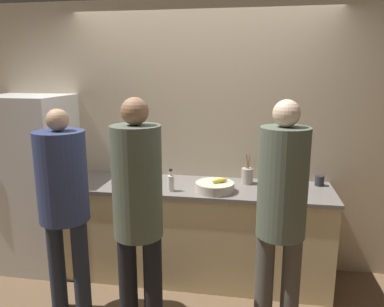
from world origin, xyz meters
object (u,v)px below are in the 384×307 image
person_right (281,208)px  bottle_clear (171,182)px  refrigerator (32,182)px  fruit_bowl (215,187)px  utensil_crock (247,176)px  person_left (63,194)px  cup_black (319,181)px  person_center (138,208)px  bottle_amber (142,180)px  bottle_dark (282,178)px

person_right → bottle_clear: size_ratio=8.86×
refrigerator → bottle_clear: refrigerator is taller
fruit_bowl → utensil_crock: utensil_crock is taller
bottle_clear → utensil_crock: bearing=27.1°
person_left → cup_black: size_ratio=17.63×
person_center → fruit_bowl: (0.42, 0.86, -0.10)m
person_left → refrigerator: bearing=135.9°
fruit_bowl → bottle_amber: (-0.68, 0.04, 0.01)m
person_center → person_right: size_ratio=1.01×
utensil_crock → bottle_dark: bearing=-17.4°
person_center → fruit_bowl: person_center is taller
person_left → person_right: (1.64, -0.10, 0.03)m
person_center → bottle_amber: 0.94m
person_center → cup_black: 1.81m
person_center → bottle_dark: person_center is taller
fruit_bowl → cup_black: fruit_bowl is taller
bottle_clear → person_left: bearing=-143.9°
bottle_dark → person_left: bearing=-155.5°
person_right → bottle_amber: size_ratio=12.20×
person_left → utensil_crock: bearing=32.1°
person_left → person_center: (0.69, -0.28, 0.04)m
refrigerator → cup_black: (2.78, 0.20, 0.10)m
bottle_amber → cup_black: bearing=10.5°
fruit_bowl → bottle_amber: 0.68m
utensil_crock → bottle_dark: 0.32m
person_left → bottle_clear: (0.73, 0.53, -0.03)m
bottle_amber → person_center: bearing=-74.1°
bottle_dark → cup_black: 0.38m
utensil_crock → bottle_clear: size_ratio=1.38×
person_center → bottle_amber: person_center is taller
person_left → bottle_dark: bearing=24.5°
refrigerator → person_center: bearing=-34.8°
cup_black → person_right: bearing=-111.7°
fruit_bowl → bottle_amber: bearing=176.9°
cup_black → utensil_crock: bearing=-175.6°
refrigerator → cup_black: size_ratio=18.06×
person_center → fruit_bowl: bearing=64.1°
bottle_dark → utensil_crock: bearing=162.6°
bottle_amber → person_left: bearing=-125.1°
refrigerator → bottle_dark: refrigerator is taller
refrigerator → cup_black: bearing=4.2°
fruit_bowl → bottle_dark: (0.58, 0.19, 0.06)m
person_right → utensil_crock: bearing=104.6°
person_center → bottle_dark: bearing=46.4°
fruit_bowl → utensil_crock: (0.27, 0.28, 0.04)m
cup_black → person_center: bearing=-138.4°
bottle_clear → bottle_amber: (-0.29, 0.09, -0.02)m
bottle_clear → fruit_bowl: bearing=7.7°
fruit_bowl → bottle_clear: bearing=-172.3°
cup_black → bottle_clear: bearing=-163.6°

